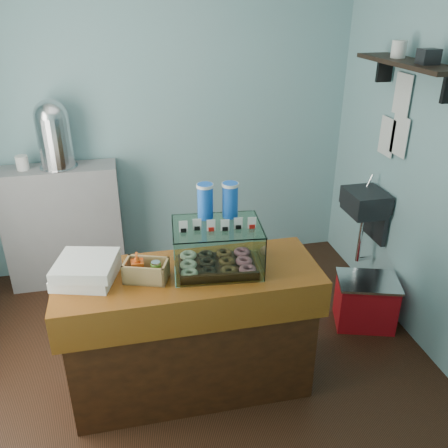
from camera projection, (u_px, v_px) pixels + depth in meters
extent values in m
plane|color=black|center=(188.00, 359.00, 3.48)|extent=(3.50, 3.50, 0.00)
cube|color=#79AAB1|center=(158.00, 122.00, 4.19)|extent=(3.50, 0.04, 2.80)
cube|color=#79AAB1|center=(240.00, 339.00, 1.55)|extent=(3.50, 0.04, 2.80)
cube|color=#79AAB1|center=(437.00, 161.00, 3.20)|extent=(0.04, 3.00, 2.80)
cube|color=black|center=(366.00, 200.00, 3.87)|extent=(0.30, 0.35, 0.15)
cube|color=black|center=(377.00, 220.00, 3.99)|extent=(0.04, 0.30, 0.35)
cylinder|color=silver|center=(370.00, 181.00, 3.92)|extent=(0.02, 0.02, 0.12)
cylinder|color=silver|center=(360.00, 238.00, 4.03)|extent=(0.04, 0.04, 0.45)
cube|color=black|center=(408.00, 63.00, 3.18)|extent=(0.25, 1.00, 0.03)
cube|color=black|center=(385.00, 70.00, 3.58)|extent=(0.12, 0.03, 0.18)
cube|color=silver|center=(399.00, 136.00, 3.57)|extent=(0.01, 0.21, 0.30)
cube|color=silver|center=(387.00, 137.00, 3.74)|extent=(0.01, 0.21, 0.30)
cube|color=silver|center=(402.00, 95.00, 3.49)|extent=(0.01, 0.21, 0.30)
cube|color=#48200D|center=(191.00, 335.00, 3.08)|extent=(1.50, 0.56, 0.84)
cube|color=#4F200A|center=(189.00, 276.00, 2.88)|extent=(1.60, 0.60, 0.06)
cube|color=#4F200A|center=(197.00, 320.00, 2.69)|extent=(1.60, 0.04, 0.18)
cube|color=gray|center=(65.00, 226.00, 4.23)|extent=(1.00, 0.32, 1.10)
cube|color=#331A0F|center=(217.00, 266.00, 2.91)|extent=(0.49, 0.37, 0.02)
torus|color=silver|center=(190.00, 274.00, 2.78)|extent=(0.10, 0.10, 0.03)
torus|color=black|center=(209.00, 272.00, 2.80)|extent=(0.10, 0.10, 0.03)
torus|color=brown|center=(229.00, 271.00, 2.81)|extent=(0.10, 0.10, 0.03)
torus|color=#D5647A|center=(248.00, 270.00, 2.82)|extent=(0.10, 0.10, 0.03)
torus|color=silver|center=(189.00, 264.00, 2.88)|extent=(0.10, 0.10, 0.03)
torus|color=black|center=(208.00, 263.00, 2.89)|extent=(0.10, 0.10, 0.03)
torus|color=brown|center=(226.00, 262.00, 2.90)|extent=(0.10, 0.10, 0.03)
torus|color=#D5647A|center=(245.00, 261.00, 2.92)|extent=(0.10, 0.10, 0.03)
torus|color=silver|center=(188.00, 256.00, 2.97)|extent=(0.10, 0.10, 0.03)
torus|color=black|center=(206.00, 255.00, 2.98)|extent=(0.10, 0.10, 0.03)
torus|color=brown|center=(224.00, 254.00, 3.00)|extent=(0.10, 0.10, 0.03)
torus|color=#D5647A|center=(242.00, 253.00, 3.01)|extent=(0.10, 0.10, 0.03)
cube|color=white|center=(221.00, 264.00, 2.68)|extent=(0.52, 0.05, 0.28)
cube|color=white|center=(214.00, 234.00, 3.02)|extent=(0.52, 0.05, 0.28)
cube|color=white|center=(174.00, 250.00, 2.82)|extent=(0.04, 0.38, 0.28)
cube|color=white|center=(259.00, 245.00, 2.88)|extent=(0.04, 0.38, 0.28)
cube|color=white|center=(217.00, 226.00, 2.79)|extent=(0.56, 0.44, 0.01)
cube|color=silver|center=(183.00, 226.00, 2.70)|extent=(0.05, 0.01, 0.07)
cube|color=black|center=(183.00, 230.00, 2.72)|extent=(0.03, 0.02, 0.02)
cube|color=silver|center=(197.00, 225.00, 2.71)|extent=(0.05, 0.01, 0.07)
cube|color=black|center=(197.00, 229.00, 2.72)|extent=(0.03, 0.02, 0.02)
cube|color=silver|center=(211.00, 225.00, 2.72)|extent=(0.05, 0.01, 0.07)
cube|color=#B3150E|center=(211.00, 228.00, 2.73)|extent=(0.03, 0.02, 0.02)
cube|color=silver|center=(225.00, 224.00, 2.73)|extent=(0.05, 0.01, 0.07)
cube|color=black|center=(225.00, 227.00, 2.74)|extent=(0.03, 0.02, 0.02)
cube|color=silver|center=(238.00, 223.00, 2.74)|extent=(0.05, 0.01, 0.07)
cube|color=black|center=(238.00, 227.00, 2.75)|extent=(0.03, 0.02, 0.02)
cube|color=silver|center=(252.00, 222.00, 2.75)|extent=(0.05, 0.01, 0.07)
cube|color=#B3150E|center=(252.00, 226.00, 2.76)|extent=(0.03, 0.02, 0.02)
cylinder|color=blue|center=(205.00, 201.00, 2.84)|extent=(0.09, 0.09, 0.22)
cylinder|color=white|center=(205.00, 186.00, 2.79)|extent=(0.10, 0.10, 0.02)
cylinder|color=blue|center=(230.00, 200.00, 2.85)|extent=(0.09, 0.09, 0.22)
cylinder|color=white|center=(230.00, 185.00, 2.81)|extent=(0.10, 0.10, 0.02)
cube|color=tan|center=(147.00, 278.00, 2.79)|extent=(0.29, 0.22, 0.01)
cube|color=tan|center=(143.00, 277.00, 2.71)|extent=(0.24, 0.10, 0.12)
cube|color=tan|center=(149.00, 265.00, 2.83)|extent=(0.24, 0.10, 0.12)
cube|color=tan|center=(127.00, 269.00, 2.78)|extent=(0.06, 0.15, 0.12)
cube|color=tan|center=(166.00, 272.00, 2.76)|extent=(0.06, 0.15, 0.12)
imported|color=#D04C13|center=(137.00, 265.00, 2.76)|extent=(0.09, 0.09, 0.16)
cylinder|color=#487F22|center=(156.00, 271.00, 2.76)|extent=(0.06, 0.06, 0.10)
cylinder|color=silver|center=(156.00, 263.00, 2.74)|extent=(0.05, 0.05, 0.01)
cube|color=white|center=(86.00, 274.00, 2.79)|extent=(0.41, 0.41, 0.07)
cube|color=white|center=(86.00, 265.00, 2.75)|extent=(0.40, 0.40, 0.07)
cylinder|color=silver|center=(59.00, 167.00, 3.99)|extent=(0.31, 0.31, 0.01)
cylinder|color=silver|center=(55.00, 142.00, 3.90)|extent=(0.28, 0.28, 0.42)
sphere|color=silver|center=(51.00, 116.00, 3.81)|extent=(0.28, 0.28, 0.28)
cube|color=red|center=(365.00, 303.00, 3.79)|extent=(0.52, 0.45, 0.39)
cube|color=silver|center=(369.00, 281.00, 3.70)|extent=(0.55, 0.48, 0.02)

